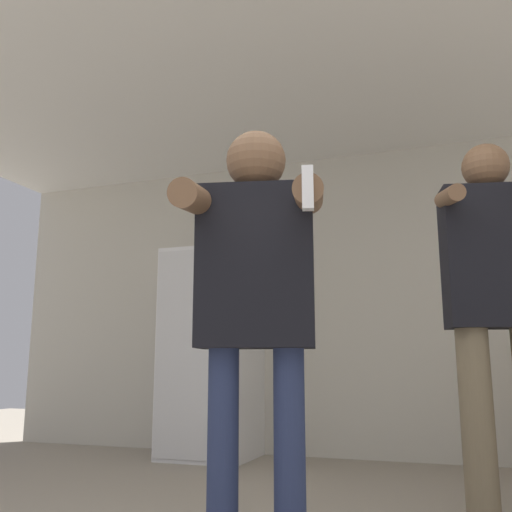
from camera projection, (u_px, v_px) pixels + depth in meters
The scene contains 5 objects.
wall_back at pixel (377, 300), 4.73m from camera, with size 7.00×0.06×2.55m.
ceiling_slab at pixel (328, 51), 3.40m from camera, with size 7.00×3.90×0.05m.
refrigerator at pixel (212, 352), 4.75m from camera, with size 0.70×0.71×1.69m.
person_woman_foreground at pixel (256, 287), 2.06m from camera, with size 0.57×0.54×1.61m.
person_man_side at pixel (497, 302), 2.66m from camera, with size 0.56×0.50×1.80m.
Camera 1 is at (0.64, -1.37, 0.73)m, focal length 40.00 mm.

